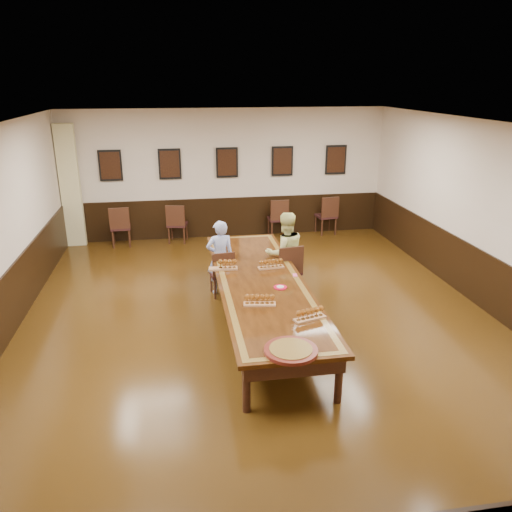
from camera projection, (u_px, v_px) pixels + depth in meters
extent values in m
cube|color=black|center=(261.00, 322.00, 8.37)|extent=(8.00, 10.00, 0.02)
cube|color=white|center=(262.00, 125.00, 7.29)|extent=(8.00, 10.00, 0.02)
cube|color=beige|center=(227.00, 174.00, 12.49)|extent=(8.00, 0.02, 3.20)
cube|color=beige|center=(396.00, 453.00, 3.17)|extent=(8.00, 0.02, 3.20)
cube|color=beige|center=(494.00, 220.00, 8.44)|extent=(0.02, 10.00, 3.20)
imported|color=#516BCA|center=(220.00, 257.00, 9.29)|extent=(0.56, 0.40, 1.42)
imported|color=#E8EA92|center=(285.00, 253.00, 9.30)|extent=(0.86, 0.71, 1.56)
cube|color=#F85296|center=(295.00, 275.00, 8.32)|extent=(0.08, 0.14, 0.01)
cube|color=beige|center=(70.00, 186.00, 11.79)|extent=(0.45, 0.18, 2.90)
cube|color=black|center=(228.00, 217.00, 12.83)|extent=(7.98, 0.04, 1.00)
cube|color=black|center=(4.00, 312.00, 7.59)|extent=(0.04, 9.98, 1.00)
cube|color=black|center=(483.00, 280.00, 8.81)|extent=(0.04, 9.98, 1.00)
cube|color=black|center=(261.00, 282.00, 8.13)|extent=(1.40, 5.00, 0.06)
cube|color=olive|center=(261.00, 280.00, 8.12)|extent=(1.28, 4.88, 0.00)
cube|color=black|center=(261.00, 280.00, 8.12)|extent=(1.10, 4.70, 0.00)
cube|color=black|center=(261.00, 291.00, 8.18)|extent=(1.25, 4.85, 0.18)
cylinder|color=black|center=(246.00, 387.00, 6.01)|extent=(0.10, 0.10, 0.69)
cylinder|color=black|center=(339.00, 378.00, 6.18)|extent=(0.10, 0.10, 0.69)
cylinder|color=black|center=(214.00, 258.00, 10.32)|extent=(0.10, 0.10, 0.69)
cylinder|color=black|center=(269.00, 255.00, 10.50)|extent=(0.10, 0.10, 0.69)
cube|color=black|center=(110.00, 166.00, 11.90)|extent=(0.54, 0.03, 0.74)
cube|color=black|center=(110.00, 166.00, 11.88)|extent=(0.46, 0.01, 0.64)
cube|color=black|center=(170.00, 164.00, 12.11)|extent=(0.54, 0.03, 0.74)
cube|color=black|center=(170.00, 164.00, 12.10)|extent=(0.46, 0.01, 0.64)
cube|color=black|center=(227.00, 163.00, 12.33)|extent=(0.54, 0.03, 0.74)
cube|color=black|center=(227.00, 163.00, 12.31)|extent=(0.46, 0.01, 0.64)
cube|color=black|center=(282.00, 161.00, 12.54)|extent=(0.54, 0.03, 0.74)
cube|color=black|center=(282.00, 161.00, 12.52)|extent=(0.46, 0.01, 0.64)
cube|color=black|center=(336.00, 160.00, 12.75)|extent=(0.54, 0.03, 0.74)
cube|color=black|center=(336.00, 160.00, 12.74)|extent=(0.46, 0.01, 0.64)
cube|color=#A67045|center=(223.00, 269.00, 8.59)|extent=(0.50, 0.19, 0.03)
cube|color=#A67045|center=(271.00, 268.00, 8.64)|extent=(0.46, 0.18, 0.03)
cube|color=#A67045|center=(260.00, 304.00, 7.23)|extent=(0.48, 0.21, 0.03)
cube|color=#A67045|center=(310.00, 319.00, 6.80)|extent=(0.48, 0.27, 0.03)
cylinder|color=red|center=(280.00, 287.00, 7.82)|extent=(0.21, 0.21, 0.02)
cylinder|color=silver|center=(280.00, 287.00, 7.82)|extent=(0.12, 0.12, 0.01)
cylinder|color=#4E130F|center=(291.00, 350.00, 5.98)|extent=(0.82, 0.82, 0.04)
cylinder|color=olive|center=(291.00, 349.00, 5.98)|extent=(0.65, 0.65, 0.01)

